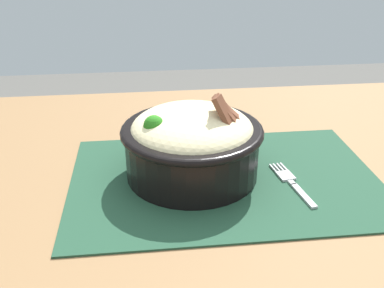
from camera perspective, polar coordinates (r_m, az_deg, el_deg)
name	(u,v)px	position (r m, az deg, el deg)	size (l,w,h in m)	color
table	(234,228)	(0.68, 5.44, -10.77)	(1.23, 0.86, 0.74)	olive
placemat	(225,179)	(0.66, 4.27, -4.54)	(0.46, 0.30, 0.00)	#1E422D
bowl	(192,141)	(0.64, 0.00, 0.37)	(0.24, 0.24, 0.13)	black
fork	(291,182)	(0.66, 12.71, -4.82)	(0.03, 0.12, 0.00)	#B6B6B6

